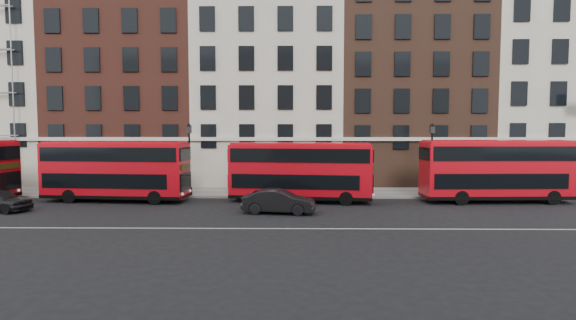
{
  "coord_description": "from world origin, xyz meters",
  "views": [
    {
      "loc": [
        2.34,
        -24.41,
        5.06
      ],
      "look_at": [
        1.93,
        5.0,
        3.0
      ],
      "focal_mm": 28.0,
      "sensor_mm": 36.0,
      "label": 1
    }
  ],
  "objects_px": {
    "bus_b": "(115,169)",
    "bus_c": "(300,170)",
    "bus_d": "(497,169)",
    "car_front": "(279,201)"
  },
  "relations": [
    {
      "from": "bus_d",
      "to": "bus_b",
      "type": "bearing_deg",
      "value": 177.86
    },
    {
      "from": "bus_b",
      "to": "bus_d",
      "type": "distance_m",
      "value": 26.28
    },
    {
      "from": "bus_d",
      "to": "car_front",
      "type": "distance_m",
      "value": 15.47
    },
    {
      "from": "bus_c",
      "to": "bus_d",
      "type": "bearing_deg",
      "value": 7.3
    },
    {
      "from": "bus_c",
      "to": "bus_d",
      "type": "relative_size",
      "value": 0.97
    },
    {
      "from": "bus_b",
      "to": "car_front",
      "type": "height_order",
      "value": "bus_b"
    },
    {
      "from": "bus_b",
      "to": "car_front",
      "type": "relative_size",
      "value": 2.34
    },
    {
      "from": "bus_d",
      "to": "car_front",
      "type": "xyz_separation_m",
      "value": [
        -14.81,
        -4.2,
        -1.58
      ]
    },
    {
      "from": "bus_b",
      "to": "bus_c",
      "type": "xyz_separation_m",
      "value": [
        12.8,
        0.0,
        -0.04
      ]
    },
    {
      "from": "bus_c",
      "to": "bus_d",
      "type": "xyz_separation_m",
      "value": [
        13.48,
        -0.01,
        0.1
      ]
    }
  ]
}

